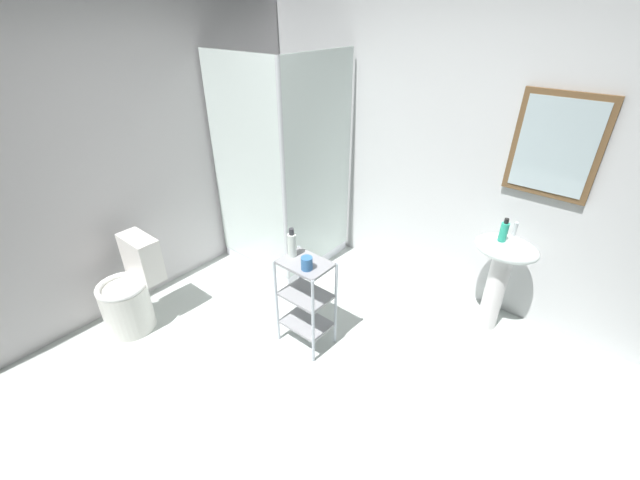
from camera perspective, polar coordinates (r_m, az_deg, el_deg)
name	(u,v)px	position (r m, az deg, el deg)	size (l,w,h in m)	color
ground_plane	(295,394)	(2.96, -3.55, -21.04)	(4.20, 4.20, 0.02)	silver
wall_back	(442,151)	(3.56, 16.99, 12.07)	(4.20, 0.14, 2.50)	silver
wall_left	(116,160)	(3.57, -26.98, 10.06)	(0.10, 4.20, 2.50)	silver
shower_stall	(285,219)	(4.00, -4.93, 3.03)	(0.92, 0.92, 2.00)	white
pedestal_sink	(501,267)	(3.35, 24.35, -3.49)	(0.46, 0.37, 0.81)	white
sink_faucet	(515,229)	(3.32, 26.00, 1.46)	(0.03, 0.03, 0.10)	silver
toilet	(130,293)	(3.56, -25.34, -6.87)	(0.37, 0.49, 0.76)	white
storage_cart	(306,296)	(3.00, -2.02, -8.03)	(0.38, 0.28, 0.74)	silver
hand_soap_bottle	(504,231)	(3.18, 24.66, 1.14)	(0.06, 0.06, 0.18)	#2DBC99
lotion_bottle_white	(292,244)	(2.85, -4.01, -0.60)	(0.06, 0.06, 0.22)	white
rinse_cup	(307,263)	(2.72, -1.89, -3.32)	(0.08, 0.08, 0.09)	#3870B2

